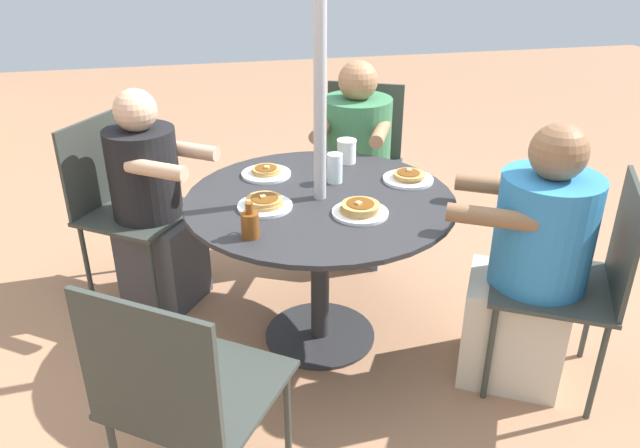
# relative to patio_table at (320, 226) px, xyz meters

# --- Properties ---
(ground_plane) EXTENTS (12.00, 12.00, 0.00)m
(ground_plane) POSITION_rel_patio_table_xyz_m (0.00, 0.00, -0.57)
(ground_plane) COLOR #9E7051
(patio_table) EXTENTS (1.12, 1.12, 0.70)m
(patio_table) POSITION_rel_patio_table_xyz_m (0.00, 0.00, 0.00)
(patio_table) COLOR #28282B
(patio_table) RESTS_ON ground
(umbrella_pole) EXTENTS (0.05, 0.05, 2.46)m
(umbrella_pole) POSITION_rel_patio_table_xyz_m (0.00, 0.00, 0.66)
(umbrella_pole) COLOR #ADADB2
(umbrella_pole) RESTS_ON ground
(patio_chair_north) EXTENTS (0.61, 0.61, 0.90)m
(patio_chair_north) POSITION_rel_patio_table_xyz_m (0.95, -0.43, -0.05)
(patio_chair_north) COLOR #333833
(patio_chair_north) RESTS_ON ground
(diner_north) EXTENTS (0.58, 0.53, 1.08)m
(diner_north) POSITION_rel_patio_table_xyz_m (0.78, -0.36, -0.08)
(diner_north) COLOR slate
(diner_north) RESTS_ON ground
(patio_chair_east) EXTENTS (0.64, 0.64, 0.90)m
(patio_chair_east) POSITION_rel_patio_table_xyz_m (0.59, 0.86, -0.05)
(patio_chair_east) COLOR #333833
(patio_chair_east) RESTS_ON ground
(diner_east) EXTENTS (0.52, 0.55, 1.07)m
(diner_east) POSITION_rel_patio_table_xyz_m (0.49, 0.71, -0.08)
(diner_east) COLOR #3D3D42
(diner_east) RESTS_ON ground
(patio_chair_south) EXTENTS (0.64, 0.64, 0.90)m
(patio_chair_south) POSITION_rel_patio_table_xyz_m (-0.86, 0.59, -0.05)
(patio_chair_south) COLOR #333833
(patio_chair_south) RESTS_ON ground
(patio_chair_west) EXTENTS (0.63, 0.63, 0.90)m
(patio_chair_west) POSITION_rel_patio_table_xyz_m (-0.50, -0.91, -0.05)
(patio_chair_west) COLOR #333833
(patio_chair_west) RESTS_ON ground
(diner_west) EXTENTS (0.56, 0.61, 1.10)m
(diner_west) POSITION_rel_patio_table_xyz_m (-0.42, -0.75, -0.07)
(diner_west) COLOR beige
(diner_west) RESTS_ON ground
(pancake_plate_a) EXTENTS (0.22, 0.22, 0.06)m
(pancake_plate_a) POSITION_rel_patio_table_xyz_m (-0.19, -0.12, 0.15)
(pancake_plate_a) COLOR white
(pancake_plate_a) RESTS_ON patio_table
(pancake_plate_b) EXTENTS (0.22, 0.22, 0.05)m
(pancake_plate_b) POSITION_rel_patio_table_xyz_m (-0.05, 0.24, 0.15)
(pancake_plate_b) COLOR white
(pancake_plate_b) RESTS_ON patio_table
(pancake_plate_c) EXTENTS (0.22, 0.22, 0.05)m
(pancake_plate_c) POSITION_rel_patio_table_xyz_m (0.29, 0.19, 0.15)
(pancake_plate_c) COLOR white
(pancake_plate_c) RESTS_ON patio_table
(pancake_plate_d) EXTENTS (0.22, 0.22, 0.05)m
(pancake_plate_d) POSITION_rel_patio_table_xyz_m (0.10, -0.42, 0.15)
(pancake_plate_d) COLOR white
(pancake_plate_d) RESTS_ON patio_table
(syrup_bottle) EXTENTS (0.09, 0.07, 0.14)m
(syrup_bottle) POSITION_rel_patio_table_xyz_m (-0.29, 0.32, 0.19)
(syrup_bottle) COLOR brown
(syrup_bottle) RESTS_ON patio_table
(coffee_cup) EXTENTS (0.09, 0.09, 0.11)m
(coffee_cup) POSITION_rel_patio_table_xyz_m (0.37, -0.21, 0.19)
(coffee_cup) COLOR white
(coffee_cup) RESTS_ON patio_table
(drinking_glass_a) EXTENTS (0.07, 0.07, 0.13)m
(drinking_glass_a) POSITION_rel_patio_table_xyz_m (0.15, -0.10, 0.20)
(drinking_glass_a) COLOR silver
(drinking_glass_a) RESTS_ON patio_table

